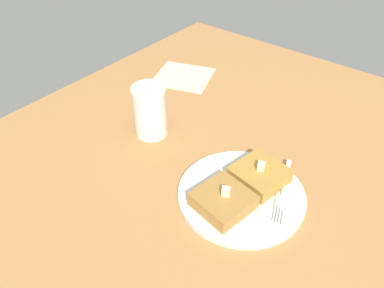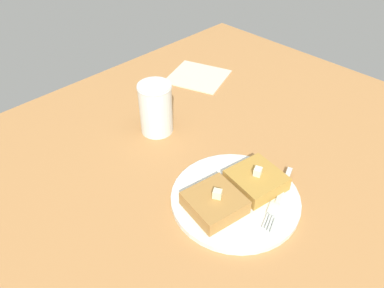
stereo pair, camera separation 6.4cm
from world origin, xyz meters
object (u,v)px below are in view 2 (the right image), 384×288
Objects in this scene: syrup_jar at (156,111)px; napkin at (198,77)px; plate at (235,198)px; fork at (278,200)px.

syrup_jar reaches higher than napkin.
fork is at bearing -52.89° from plate.
fork is at bearing -118.55° from napkin.
napkin is (23.33, 10.22, -4.99)cm from syrup_jar.
syrup_jar is at bearing -156.35° from napkin.
plate is 44.99cm from napkin.
syrup_jar is (-0.62, 31.53, 3.91)cm from fork.
syrup_jar reaches higher than fork.
syrup_jar is at bearing 81.47° from plate.
fork is (4.46, -5.90, 0.65)cm from plate.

